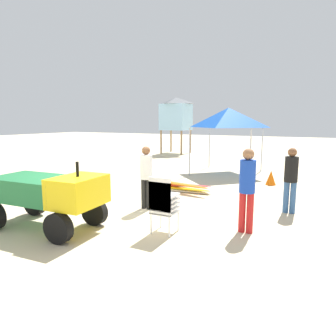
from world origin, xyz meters
TOP-DOWN VIEW (x-y plane):
  - ground at (0.00, 0.00)m, footprint 80.00×80.00m
  - utility_cart at (-0.69, -1.06)m, footprint 2.62×1.42m
  - stacked_plastic_chairs at (1.64, -0.24)m, footprint 0.48×0.48m
  - surfboard_pile at (0.28, 3.26)m, footprint 2.55×0.88m
  - lifeguard_near_left at (3.13, 0.62)m, footprint 0.32×0.32m
  - lifeguard_near_center at (3.81, 2.46)m, footprint 0.32×0.32m
  - lifeguard_near_right at (0.42, 1.13)m, footprint 0.32×0.32m
  - popup_canopy at (0.80, 7.36)m, footprint 2.57×2.57m
  - lifeguard_tower at (-4.73, 13.72)m, footprint 1.98×1.98m
  - traffic_cone_near at (2.90, 5.71)m, footprint 0.37×0.37m

SIDE VIEW (x-z plane):
  - ground at x=0.00m, z-range 0.00..0.00m
  - surfboard_pile at x=0.28m, z-range 0.00..0.32m
  - traffic_cone_near at x=2.90m, z-range 0.00..0.52m
  - stacked_plastic_chairs at x=1.64m, z-range 0.10..1.30m
  - utility_cart at x=-0.69m, z-range 0.03..1.53m
  - lifeguard_near_center at x=3.81m, z-range 0.12..1.77m
  - lifeguard_near_right at x=0.42m, z-range 0.12..1.78m
  - lifeguard_near_left at x=3.13m, z-range 0.14..1.89m
  - popup_canopy at x=0.80m, z-range 1.00..3.86m
  - lifeguard_tower at x=-4.73m, z-range 0.83..4.72m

